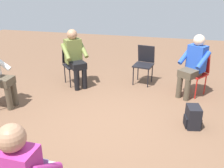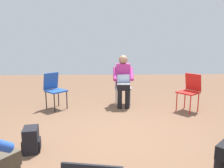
% 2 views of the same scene
% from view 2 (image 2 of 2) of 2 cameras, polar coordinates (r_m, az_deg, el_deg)
% --- Properties ---
extents(ground_plane, '(14.00, 14.00, 0.00)m').
position_cam_2_polar(ground_plane, '(3.69, 1.79, -14.13)').
color(ground_plane, brown).
extents(chair_west, '(0.45, 0.41, 0.85)m').
position_cam_2_polar(chair_west, '(5.52, 2.82, -0.15)').
color(chair_west, '#B7B7BC').
rests_on(chair_west, ground).
extents(chair_northwest, '(0.58, 0.58, 0.85)m').
position_cam_2_polar(chair_northwest, '(5.28, 19.70, -1.34)').
color(chair_northwest, red).
rests_on(chair_northwest, ground).
extents(chair_southwest, '(0.58, 0.59, 0.85)m').
position_cam_2_polar(chair_southwest, '(5.30, -14.88, -1.00)').
color(chair_southwest, '#1E4799').
rests_on(chair_southwest, ground).
extents(person_with_laptop, '(0.53, 0.50, 1.24)m').
position_cam_2_polar(person_with_laptop, '(5.32, 2.93, 1.57)').
color(person_with_laptop, black).
rests_on(person_with_laptop, ground).
extents(backpack_near_laptop_user, '(0.31, 0.28, 0.36)m').
position_cam_2_polar(backpack_near_laptop_user, '(3.46, -20.34, -13.79)').
color(backpack_near_laptop_user, black).
rests_on(backpack_near_laptop_user, ground).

